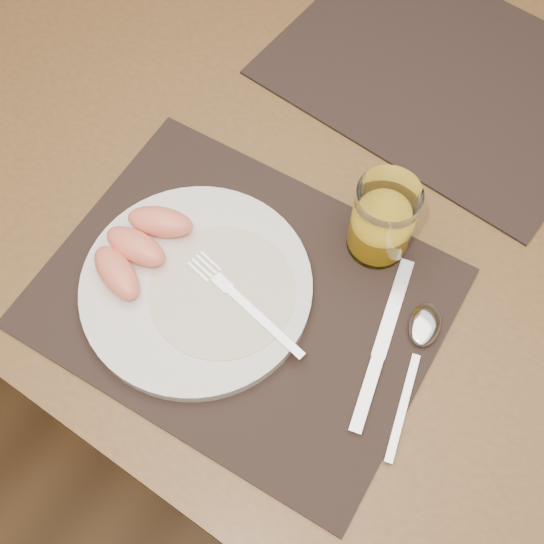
{
  "coord_description": "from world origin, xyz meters",
  "views": [
    {
      "loc": [
        0.19,
        -0.47,
        1.48
      ],
      "look_at": [
        -0.01,
        -0.18,
        0.77
      ],
      "focal_mm": 45.0,
      "sensor_mm": 36.0,
      "label": 1
    }
  ],
  "objects": [
    {
      "name": "table",
      "position": [
        0.0,
        0.0,
        0.67
      ],
      "size": [
        1.4,
        0.9,
        0.75
      ],
      "color": "brown",
      "rests_on": "ground"
    },
    {
      "name": "fork",
      "position": [
        -0.02,
        -0.23,
        0.77
      ],
      "size": [
        0.17,
        0.05,
        0.0
      ],
      "color": "silver",
      "rests_on": "plate"
    },
    {
      "name": "ground",
      "position": [
        0.0,
        0.0,
        0.0
      ],
      "size": [
        5.0,
        5.0,
        0.0
      ],
      "primitive_type": "plane",
      "color": "brown",
      "rests_on": "ground"
    },
    {
      "name": "spoon",
      "position": [
        0.18,
        -0.15,
        0.76
      ],
      "size": [
        0.07,
        0.19,
        0.01
      ],
      "color": "silver",
      "rests_on": "placemat_near"
    },
    {
      "name": "grapefruit_wedges",
      "position": [
        -0.15,
        -0.25,
        0.79
      ],
      "size": [
        0.09,
        0.15,
        0.03
      ],
      "color": "#FF8868",
      "rests_on": "plate"
    },
    {
      "name": "plate_dressing",
      "position": [
        -0.04,
        -0.23,
        0.77
      ],
      "size": [
        0.17,
        0.17,
        0.0
      ],
      "color": "white",
      "rests_on": "plate"
    },
    {
      "name": "knife",
      "position": [
        0.15,
        -0.2,
        0.76
      ],
      "size": [
        0.07,
        0.22,
        0.01
      ],
      "color": "silver",
      "rests_on": "placemat_near"
    },
    {
      "name": "juice_glass",
      "position": [
        0.07,
        -0.07,
        0.8
      ],
      "size": [
        0.07,
        0.07,
        0.11
      ],
      "color": "white",
      "rests_on": "placemat_near"
    },
    {
      "name": "plate",
      "position": [
        -0.07,
        -0.24,
        0.76
      ],
      "size": [
        0.27,
        0.27,
        0.02
      ],
      "primitive_type": "cylinder",
      "color": "white",
      "rests_on": "placemat_near"
    },
    {
      "name": "placemat_near",
      "position": [
        -0.02,
        -0.22,
        0.75
      ],
      "size": [
        0.47,
        0.38,
        0.0
      ],
      "primitive_type": "cube",
      "rotation": [
        0.0,
        0.0,
        0.06
      ],
      "color": "#2C211B",
      "rests_on": "table"
    },
    {
      "name": "placemat_far",
      "position": [
        0.01,
        0.22,
        0.75
      ],
      "size": [
        0.47,
        0.38,
        0.0
      ],
      "primitive_type": "cube",
      "rotation": [
        0.0,
        0.0,
        -0.07
      ],
      "color": "#2C211B",
      "rests_on": "table"
    }
  ]
}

